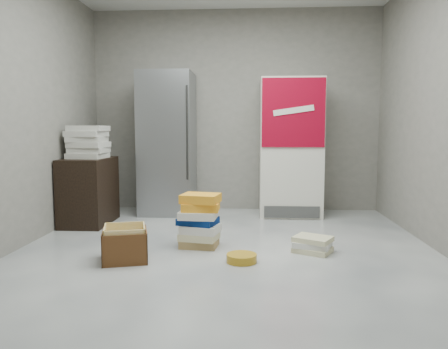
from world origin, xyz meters
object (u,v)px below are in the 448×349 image
coke_cooler (290,147)px  wood_shelf (89,191)px  phonebook_stack_main (200,221)px  cardboard_box (125,246)px  steel_fridge (168,144)px

coke_cooler → wood_shelf: (-2.48, -0.72, -0.50)m
phonebook_stack_main → cardboard_box: phonebook_stack_main is taller
steel_fridge → phonebook_stack_main: bearing=-69.3°
cardboard_box → steel_fridge: bearing=75.0°
steel_fridge → cardboard_box: bearing=-89.2°
phonebook_stack_main → cardboard_box: size_ratio=1.11×
steel_fridge → wood_shelf: steel_fridge is taller
coke_cooler → phonebook_stack_main: bearing=-121.2°
coke_cooler → cardboard_box: size_ratio=3.83×
coke_cooler → phonebook_stack_main: coke_cooler is taller
phonebook_stack_main → cardboard_box: 0.78m
wood_shelf → cardboard_box: wood_shelf is taller
steel_fridge → phonebook_stack_main: (0.63, -1.68, -0.69)m
phonebook_stack_main → cardboard_box: bearing=-133.0°
phonebook_stack_main → cardboard_box: (-0.60, -0.48, -0.14)m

